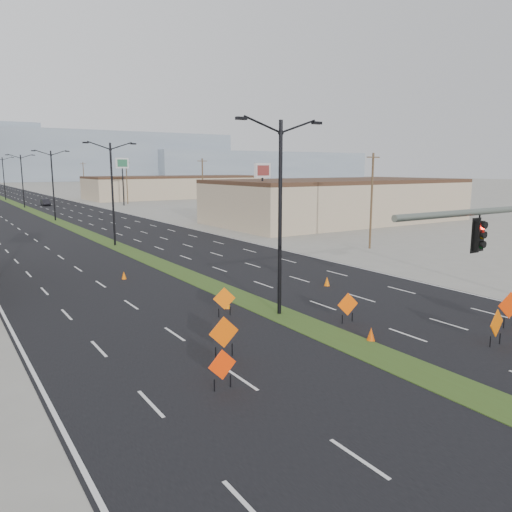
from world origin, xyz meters
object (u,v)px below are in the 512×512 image
construction_sign_3 (348,305)px  cone_2 (327,281)px  streetlight_4 (4,177)px  pole_sign_east_near (262,176)px  car_mid (45,202)px  cone_0 (371,334)px  streetlight_3 (22,179)px  construction_sign_4 (496,325)px  streetlight_0 (280,212)px  construction_sign_2 (224,300)px  construction_sign_1 (222,366)px  cone_3 (124,275)px  streetlight_1 (112,191)px  streetlight_2 (53,183)px  construction_sign_5 (510,306)px  construction_sign_0 (224,334)px  pole_sign_east_far (122,167)px  cone_1 (227,303)px

construction_sign_3 → cone_2: 7.85m
streetlight_4 → pole_sign_east_near: 83.30m
car_mid → cone_0: 92.97m
streetlight_3 → cone_0: (1.01, -89.62, -5.10)m
construction_sign_4 → cone_0: 5.35m
streetlight_0 → construction_sign_2: size_ratio=6.42×
streetlight_4 → construction_sign_1: (-6.97, -118.31, -4.56)m
car_mid → cone_3: bearing=-95.4°
cone_2 → car_mid: bearing=91.3°
streetlight_1 → construction_sign_2: streetlight_1 is taller
streetlight_2 → streetlight_4: (0.00, 56.00, 0.00)m
streetlight_2 → cone_3: bearing=-95.5°
construction_sign_2 → cone_2: bearing=33.9°
streetlight_3 → construction_sign_5: size_ratio=5.67×
streetlight_3 → construction_sign_0: 88.05m
construction_sign_0 → construction_sign_5: size_ratio=1.00×
streetlight_1 → construction_sign_0: (-5.48, -31.77, -4.38)m
streetlight_1 → construction_sign_5: bearing=-77.3°
streetlight_4 → construction_sign_0: size_ratio=5.70×
construction_sign_0 → pole_sign_east_far: bearing=78.3°
construction_sign_0 → construction_sign_2: 5.75m
construction_sign_1 → cone_3: construction_sign_1 is taller
construction_sign_2 → pole_sign_east_far: (20.56, 78.02, 6.86)m
construction_sign_3 → cone_3: 16.92m
construction_sign_5 → car_mid: bearing=111.2°
construction_sign_1 → construction_sign_4: size_ratio=0.89×
construction_sign_2 → cone_0: (3.65, -6.85, -0.60)m
construction_sign_1 → construction_sign_4: construction_sign_4 is taller
streetlight_0 → construction_sign_2: 5.36m
streetlight_3 → construction_sign_2: bearing=-91.8°
streetlight_1 → streetlight_2: (0.00, 28.00, 0.00)m
cone_1 → construction_sign_5: bearing=-46.1°
streetlight_4 → cone_0: bearing=-89.5°
streetlight_1 → construction_sign_3: streetlight_1 is taller
streetlight_1 → streetlight_2: size_ratio=1.00×
streetlight_1 → car_mid: bearing=85.8°
cone_1 → construction_sign_2: bearing=-125.5°
construction_sign_1 → construction_sign_2: (4.33, 7.54, 0.06)m
pole_sign_east_far → construction_sign_2: bearing=-126.8°
car_mid → cone_1: 85.08m
streetlight_0 → cone_2: size_ratio=16.17×
streetlight_1 → cone_0: bearing=-88.3°
car_mid → cone_0: size_ratio=6.34×
car_mid → construction_sign_3: bearing=-90.4°
pole_sign_east_near → construction_sign_4: bearing=-124.5°
streetlight_0 → streetlight_4: bearing=90.0°
streetlight_2 → cone_3: 43.82m
construction_sign_0 → pole_sign_east_far: 86.51m
construction_sign_4 → cone_3: size_ratio=2.95×
construction_sign_5 → cone_0: bearing=-178.4°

